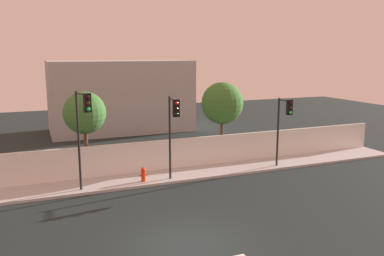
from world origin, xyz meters
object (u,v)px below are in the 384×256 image
traffic_light_left (83,121)px  roadside_tree_leftmost (85,113)px  fire_hydrant (143,174)px  traffic_light_center (284,118)px  traffic_light_right (173,121)px  roadside_tree_midleft (222,103)px

traffic_light_left → roadside_tree_leftmost: (0.56, 3.82, -0.19)m
fire_hydrant → roadside_tree_leftmost: bearing=131.2°
fire_hydrant → traffic_light_center: bearing=-4.6°
traffic_light_right → fire_hydrant: traffic_light_right is taller
fire_hydrant → traffic_light_left: bearing=-165.5°
roadside_tree_midleft → traffic_light_left: bearing=-158.0°
traffic_light_center → traffic_light_right: (-7.16, -0.20, 0.28)m
roadside_tree_leftmost → roadside_tree_midleft: size_ratio=0.94×
traffic_light_right → fire_hydrant: (-1.45, 0.90, -2.99)m
traffic_light_right → roadside_tree_midleft: (4.82, 3.90, 0.27)m
traffic_light_center → traffic_light_right: traffic_light_right is taller
traffic_light_left → fire_hydrant: traffic_light_left is taller
traffic_light_center → roadside_tree_midleft: 4.41m
roadside_tree_leftmost → roadside_tree_midleft: roadside_tree_midleft is taller
roadside_tree_leftmost → roadside_tree_midleft: bearing=0.0°
roadside_tree_leftmost → fire_hydrant: bearing=-48.8°
traffic_light_left → traffic_light_center: 11.81m
traffic_light_right → roadside_tree_midleft: bearing=38.9°
traffic_light_right → fire_hydrant: bearing=148.2°
traffic_light_left → roadside_tree_leftmost: 3.86m
traffic_light_left → traffic_light_right: size_ratio=1.10×
traffic_light_left → fire_hydrant: bearing=14.5°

